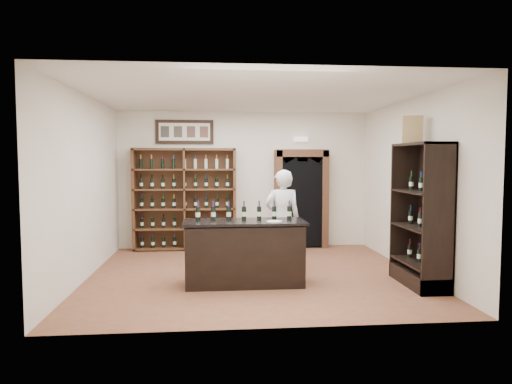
% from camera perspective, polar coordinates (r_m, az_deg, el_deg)
% --- Properties ---
extents(floor, '(5.50, 5.50, 0.00)m').
position_cam_1_polar(floor, '(7.87, -0.25, -10.25)').
color(floor, brown).
rests_on(floor, ground).
extents(ceiling, '(5.50, 5.50, 0.00)m').
position_cam_1_polar(ceiling, '(7.70, -0.26, 11.94)').
color(ceiling, white).
rests_on(ceiling, wall_back).
extents(wall_back, '(5.50, 0.04, 3.00)m').
position_cam_1_polar(wall_back, '(10.13, -1.48, 1.53)').
color(wall_back, white).
rests_on(wall_back, ground).
extents(wall_left, '(0.04, 5.00, 3.00)m').
position_cam_1_polar(wall_left, '(7.89, -20.57, 0.57)').
color(wall_left, white).
rests_on(wall_left, ground).
extents(wall_right, '(0.04, 5.00, 3.00)m').
position_cam_1_polar(wall_right, '(8.34, 18.93, 0.78)').
color(wall_right, white).
rests_on(wall_right, ground).
extents(wine_shelf, '(2.20, 0.38, 2.20)m').
position_cam_1_polar(wine_shelf, '(9.99, -8.88, -0.85)').
color(wine_shelf, '#54341C').
rests_on(wine_shelf, ground).
extents(framed_picture, '(1.25, 0.04, 0.52)m').
position_cam_1_polar(framed_picture, '(10.11, -8.91, 7.43)').
color(framed_picture, black).
rests_on(framed_picture, wall_back).
extents(arched_doorway, '(1.17, 0.35, 2.17)m').
position_cam_1_polar(arched_doorway, '(10.14, 5.66, -0.54)').
color(arched_doorway, black).
rests_on(arched_doorway, ground).
extents(emergency_light, '(0.30, 0.10, 0.10)m').
position_cam_1_polar(emergency_light, '(10.21, 5.61, 6.58)').
color(emergency_light, white).
rests_on(emergency_light, wall_back).
extents(tasting_counter, '(1.88, 0.78, 1.00)m').
position_cam_1_polar(tasting_counter, '(7.16, -1.45, -7.63)').
color(tasting_counter, black).
rests_on(tasting_counter, ground).
extents(counter_bottle_0, '(0.07, 0.07, 0.30)m').
position_cam_1_polar(counter_bottle_0, '(7.16, -7.28, -2.68)').
color(counter_bottle_0, black).
rests_on(counter_bottle_0, tasting_counter).
extents(counter_bottle_1, '(0.07, 0.07, 0.30)m').
position_cam_1_polar(counter_bottle_1, '(7.15, -5.36, -2.67)').
color(counter_bottle_1, black).
rests_on(counter_bottle_1, tasting_counter).
extents(counter_bottle_2, '(0.07, 0.07, 0.30)m').
position_cam_1_polar(counter_bottle_2, '(7.16, -3.43, -2.66)').
color(counter_bottle_2, black).
rests_on(counter_bottle_2, tasting_counter).
extents(counter_bottle_3, '(0.07, 0.07, 0.30)m').
position_cam_1_polar(counter_bottle_3, '(7.17, -1.51, -2.64)').
color(counter_bottle_3, black).
rests_on(counter_bottle_3, tasting_counter).
extents(counter_bottle_4, '(0.07, 0.07, 0.30)m').
position_cam_1_polar(counter_bottle_4, '(7.19, 0.40, -2.62)').
color(counter_bottle_4, black).
rests_on(counter_bottle_4, tasting_counter).
extents(counter_bottle_5, '(0.07, 0.07, 0.30)m').
position_cam_1_polar(counter_bottle_5, '(7.22, 2.30, -2.60)').
color(counter_bottle_5, black).
rests_on(counter_bottle_5, tasting_counter).
extents(counter_bottle_6, '(0.07, 0.07, 0.30)m').
position_cam_1_polar(counter_bottle_6, '(7.25, 4.18, -2.58)').
color(counter_bottle_6, black).
rests_on(counter_bottle_6, tasting_counter).
extents(side_cabinet, '(0.48, 1.20, 2.20)m').
position_cam_1_polar(side_cabinet, '(7.51, 20.04, -5.31)').
color(side_cabinet, black).
rests_on(side_cabinet, ground).
extents(shopkeeper, '(0.65, 0.43, 1.77)m').
position_cam_1_polar(shopkeeper, '(8.22, 3.32, -3.37)').
color(shopkeeper, silver).
rests_on(shopkeeper, ground).
extents(plate, '(0.23, 0.23, 0.02)m').
position_cam_1_polar(plate, '(6.91, 2.30, -3.72)').
color(plate, white).
rests_on(plate, tasting_counter).
extents(wine_crate, '(0.34, 0.24, 0.44)m').
position_cam_1_polar(wine_crate, '(7.73, 18.99, 7.37)').
color(wine_crate, tan).
rests_on(wine_crate, side_cabinet).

